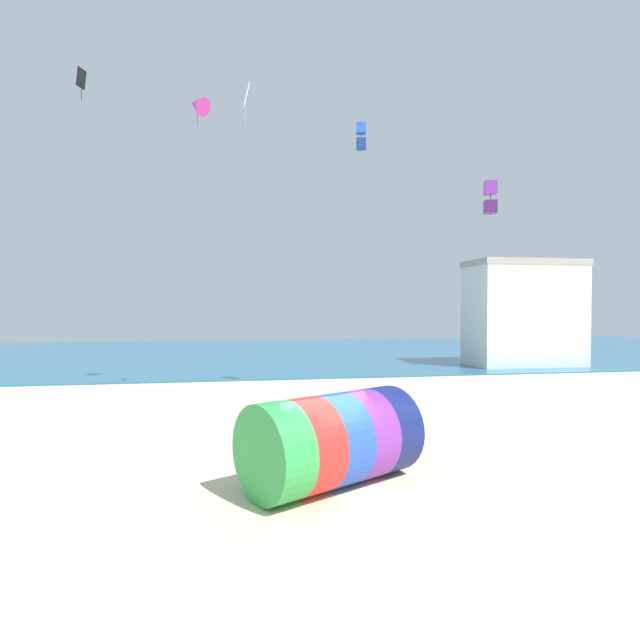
{
  "coord_description": "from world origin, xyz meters",
  "views": [
    {
      "loc": [
        -2.31,
        -13.19,
        4.88
      ],
      "look_at": [
        0.26,
        2.1,
        4.48
      ],
      "focal_mm": 28.0,
      "sensor_mm": 36.0,
      "label": 1
    }
  ],
  "objects_px": {
    "giant_inflatable_tube": "(333,440)",
    "kite_magenta_delta": "(197,105)",
    "kite_blue_box": "(361,136)",
    "kite_white_diamond": "(245,97)",
    "kite_purple_box": "(490,198)",
    "kite_handler": "(407,429)",
    "kite_black_diamond": "(81,79)"
  },
  "relations": [
    {
      "from": "kite_handler",
      "to": "kite_purple_box",
      "type": "distance_m",
      "value": 9.95
    },
    {
      "from": "kite_magenta_delta",
      "to": "kite_blue_box",
      "type": "relative_size",
      "value": 1.43
    },
    {
      "from": "giant_inflatable_tube",
      "to": "kite_magenta_delta",
      "type": "height_order",
      "value": "kite_magenta_delta"
    },
    {
      "from": "giant_inflatable_tube",
      "to": "kite_black_diamond",
      "type": "distance_m",
      "value": 25.61
    },
    {
      "from": "kite_magenta_delta",
      "to": "kite_blue_box",
      "type": "distance_m",
      "value": 9.44
    },
    {
      "from": "kite_purple_box",
      "to": "kite_magenta_delta",
      "type": "bearing_deg",
      "value": 138.8
    },
    {
      "from": "kite_black_diamond",
      "to": "kite_purple_box",
      "type": "bearing_deg",
      "value": -31.37
    },
    {
      "from": "kite_black_diamond",
      "to": "kite_magenta_delta",
      "type": "xyz_separation_m",
      "value": [
        6.3,
        -0.62,
        -1.26
      ]
    },
    {
      "from": "kite_blue_box",
      "to": "kite_white_diamond",
      "type": "height_order",
      "value": "kite_white_diamond"
    },
    {
      "from": "kite_handler",
      "to": "kite_magenta_delta",
      "type": "distance_m",
      "value": 21.93
    },
    {
      "from": "kite_handler",
      "to": "kite_magenta_delta",
      "type": "relative_size",
      "value": 0.83
    },
    {
      "from": "giant_inflatable_tube",
      "to": "kite_black_diamond",
      "type": "bearing_deg",
      "value": 123.87
    },
    {
      "from": "kite_purple_box",
      "to": "kite_blue_box",
      "type": "distance_m",
      "value": 10.03
    },
    {
      "from": "giant_inflatable_tube",
      "to": "kite_magenta_delta",
      "type": "xyz_separation_m",
      "value": [
        -4.72,
        15.79,
        15.03
      ]
    },
    {
      "from": "kite_purple_box",
      "to": "kite_blue_box",
      "type": "xyz_separation_m",
      "value": [
        -3.24,
        8.09,
        4.95
      ]
    },
    {
      "from": "kite_purple_box",
      "to": "kite_blue_box",
      "type": "relative_size",
      "value": 0.92
    },
    {
      "from": "kite_handler",
      "to": "kite_purple_box",
      "type": "bearing_deg",
      "value": 34.34
    },
    {
      "from": "giant_inflatable_tube",
      "to": "kite_purple_box",
      "type": "bearing_deg",
      "value": 35.13
    },
    {
      "from": "kite_white_diamond",
      "to": "kite_black_diamond",
      "type": "bearing_deg",
      "value": 158.26
    },
    {
      "from": "kite_purple_box",
      "to": "kite_white_diamond",
      "type": "bearing_deg",
      "value": 141.06
    },
    {
      "from": "giant_inflatable_tube",
      "to": "kite_blue_box",
      "type": "distance_m",
      "value": 19.0
    },
    {
      "from": "kite_magenta_delta",
      "to": "giant_inflatable_tube",
      "type": "bearing_deg",
      "value": -73.37
    },
    {
      "from": "kite_purple_box",
      "to": "kite_black_diamond",
      "type": "xyz_separation_m",
      "value": [
        -18.4,
        11.21,
        8.3
      ]
    },
    {
      "from": "kite_magenta_delta",
      "to": "kite_black_diamond",
      "type": "bearing_deg",
      "value": 174.36
    },
    {
      "from": "kite_blue_box",
      "to": "kite_magenta_delta",
      "type": "bearing_deg",
      "value": 164.25
    },
    {
      "from": "kite_purple_box",
      "to": "kite_magenta_delta",
      "type": "xyz_separation_m",
      "value": [
        -12.1,
        10.59,
        7.04
      ]
    },
    {
      "from": "giant_inflatable_tube",
      "to": "kite_black_diamond",
      "type": "height_order",
      "value": "kite_black_diamond"
    },
    {
      "from": "giant_inflatable_tube",
      "to": "kite_magenta_delta",
      "type": "relative_size",
      "value": 2.53
    },
    {
      "from": "giant_inflatable_tube",
      "to": "kite_handler",
      "type": "distance_m",
      "value": 3.6
    },
    {
      "from": "kite_handler",
      "to": "kite_black_diamond",
      "type": "xyz_separation_m",
      "value": [
        -13.9,
        14.29,
        16.63
      ]
    },
    {
      "from": "kite_purple_box",
      "to": "kite_handler",
      "type": "bearing_deg",
      "value": -145.66
    },
    {
      "from": "kite_black_diamond",
      "to": "kite_magenta_delta",
      "type": "relative_size",
      "value": 0.82
    }
  ]
}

